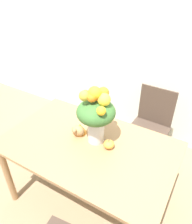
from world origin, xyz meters
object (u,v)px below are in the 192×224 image
object	(u,v)px
flower_vase	(96,113)
pumpkin	(109,144)
turkey_figurine	(79,129)
dining_chair_near_window	(150,127)

from	to	relation	value
flower_vase	pumpkin	world-z (taller)	flower_vase
flower_vase	turkey_figurine	distance (m)	0.29
flower_vase	dining_chair_near_window	size ratio (longest dim) A/B	0.57
pumpkin	turkey_figurine	bearing A→B (deg)	175.32
turkey_figurine	dining_chair_near_window	xyz separation A→B (m)	(0.43, 0.77, -0.32)
pumpkin	dining_chair_near_window	world-z (taller)	dining_chair_near_window
turkey_figurine	dining_chair_near_window	bearing A→B (deg)	61.08
flower_vase	turkey_figurine	size ratio (longest dim) A/B	3.21
dining_chair_near_window	flower_vase	bearing A→B (deg)	-106.71
flower_vase	turkey_figurine	bearing A→B (deg)	-178.88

